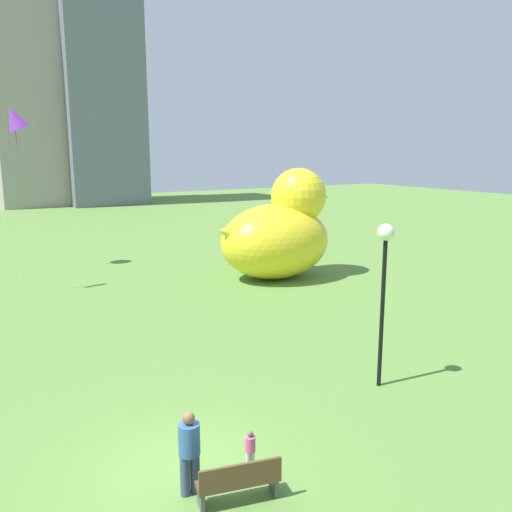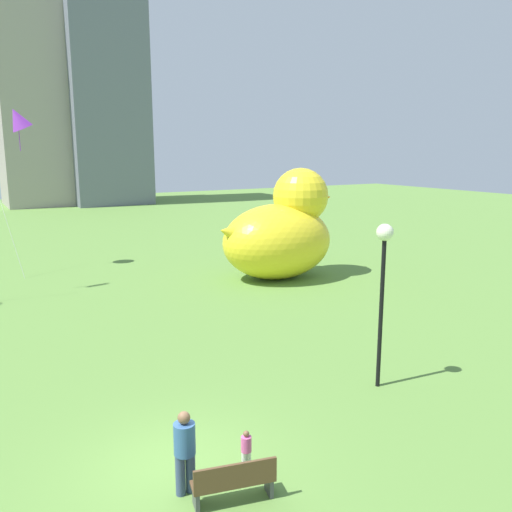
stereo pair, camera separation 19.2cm
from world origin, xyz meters
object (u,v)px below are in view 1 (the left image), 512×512
(park_bench, at_px, (239,481))
(lamppost, at_px, (385,263))
(person_adult, at_px, (189,449))
(kite_purple, at_px, (14,119))
(giant_inflatable_duck, at_px, (279,232))
(person_child, at_px, (250,449))

(park_bench, bearing_deg, lamppost, 22.73)
(park_bench, height_order, person_adult, person_adult)
(lamppost, distance_m, kite_purple, 22.66)
(park_bench, relative_size, person_adult, 0.97)
(lamppost, bearing_deg, park_bench, -157.27)
(person_adult, relative_size, giant_inflatable_duck, 0.25)
(kite_purple, bearing_deg, person_adult, -90.41)
(lamppost, bearing_deg, giant_inflatable_duck, 69.27)
(park_bench, height_order, giant_inflatable_duck, giant_inflatable_duck)
(person_child, height_order, lamppost, lamppost)
(giant_inflatable_duck, xyz_separation_m, kite_purple, (-11.23, 8.69, 5.83))
(person_adult, distance_m, lamppost, 7.38)
(giant_inflatable_duck, distance_m, lamppost, 13.43)
(park_bench, relative_size, person_child, 1.84)
(park_bench, relative_size, giant_inflatable_duck, 0.24)
(lamppost, bearing_deg, person_adult, -165.32)
(park_bench, xyz_separation_m, person_child, (0.71, 0.81, 0.03))
(person_adult, bearing_deg, person_child, 2.00)
(person_child, bearing_deg, lamppost, 17.86)
(person_child, xyz_separation_m, giant_inflatable_duck, (10.00, 14.21, 1.93))
(person_adult, bearing_deg, park_bench, -48.03)
(park_bench, xyz_separation_m, person_adult, (-0.68, 0.76, 0.48))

